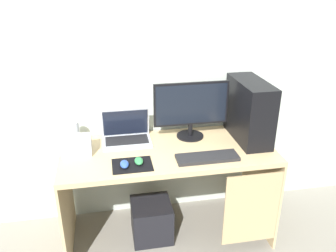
{
  "coord_description": "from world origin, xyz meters",
  "views": [
    {
      "loc": [
        -0.4,
        -2.14,
        1.88
      ],
      "look_at": [
        0.0,
        0.0,
        0.92
      ],
      "focal_mm": 36.98,
      "sensor_mm": 36.0,
      "label": 1
    }
  ],
  "objects_px": {
    "pc_tower": "(249,111)",
    "mouse_right": "(124,164)",
    "speaker": "(75,133)",
    "subwoofer": "(152,220)",
    "keyboard": "(207,157)",
    "monitor": "(191,109)",
    "laptop": "(127,135)",
    "mouse_left": "(139,161)",
    "projector": "(77,145)"
  },
  "relations": [
    {
      "from": "speaker",
      "to": "subwoofer",
      "type": "xyz_separation_m",
      "value": [
        0.52,
        -0.23,
        -0.68
      ]
    },
    {
      "from": "subwoofer",
      "to": "mouse_left",
      "type": "bearing_deg",
      "value": -121.54
    },
    {
      "from": "projector",
      "to": "mouse_left",
      "type": "relative_size",
      "value": 2.08
    },
    {
      "from": "monitor",
      "to": "laptop",
      "type": "height_order",
      "value": "monitor"
    },
    {
      "from": "laptop",
      "to": "speaker",
      "type": "relative_size",
      "value": 2.06
    },
    {
      "from": "speaker",
      "to": "projector",
      "type": "xyz_separation_m",
      "value": [
        0.02,
        -0.16,
        -0.02
      ]
    },
    {
      "from": "pc_tower",
      "to": "mouse_left",
      "type": "height_order",
      "value": "pc_tower"
    },
    {
      "from": "pc_tower",
      "to": "monitor",
      "type": "xyz_separation_m",
      "value": [
        -0.42,
        0.09,
        0.01
      ]
    },
    {
      "from": "monitor",
      "to": "subwoofer",
      "type": "height_order",
      "value": "monitor"
    },
    {
      "from": "monitor",
      "to": "laptop",
      "type": "xyz_separation_m",
      "value": [
        -0.48,
        0.02,
        -0.18
      ]
    },
    {
      "from": "projector",
      "to": "mouse_right",
      "type": "height_order",
      "value": "projector"
    },
    {
      "from": "speaker",
      "to": "mouse_right",
      "type": "relative_size",
      "value": 1.79
    },
    {
      "from": "mouse_left",
      "to": "keyboard",
      "type": "bearing_deg",
      "value": -2.49
    },
    {
      "from": "laptop",
      "to": "mouse_left",
      "type": "height_order",
      "value": "laptop"
    },
    {
      "from": "pc_tower",
      "to": "mouse_right",
      "type": "bearing_deg",
      "value": -164.25
    },
    {
      "from": "monitor",
      "to": "keyboard",
      "type": "distance_m",
      "value": 0.42
    },
    {
      "from": "speaker",
      "to": "keyboard",
      "type": "bearing_deg",
      "value": -24.53
    },
    {
      "from": "laptop",
      "to": "projector",
      "type": "xyz_separation_m",
      "value": [
        -0.35,
        -0.14,
        0.01
      ]
    },
    {
      "from": "pc_tower",
      "to": "monitor",
      "type": "bearing_deg",
      "value": 167.18
    },
    {
      "from": "laptop",
      "to": "subwoofer",
      "type": "relative_size",
      "value": 1.19
    },
    {
      "from": "mouse_right",
      "to": "laptop",
      "type": "bearing_deg",
      "value": 83.6
    },
    {
      "from": "laptop",
      "to": "keyboard",
      "type": "relative_size",
      "value": 0.84
    },
    {
      "from": "projector",
      "to": "subwoofer",
      "type": "height_order",
      "value": "projector"
    },
    {
      "from": "laptop",
      "to": "projector",
      "type": "bearing_deg",
      "value": -158.97
    },
    {
      "from": "monitor",
      "to": "subwoofer",
      "type": "distance_m",
      "value": 0.91
    },
    {
      "from": "mouse_right",
      "to": "monitor",
      "type": "bearing_deg",
      "value": 34.44
    },
    {
      "from": "pc_tower",
      "to": "subwoofer",
      "type": "distance_m",
      "value": 1.11
    },
    {
      "from": "laptop",
      "to": "projector",
      "type": "distance_m",
      "value": 0.38
    },
    {
      "from": "pc_tower",
      "to": "projector",
      "type": "xyz_separation_m",
      "value": [
        -1.25,
        -0.02,
        -0.16
      ]
    },
    {
      "from": "projector",
      "to": "laptop",
      "type": "bearing_deg",
      "value": 21.03
    },
    {
      "from": "keyboard",
      "to": "speaker",
      "type": "bearing_deg",
      "value": 155.47
    },
    {
      "from": "monitor",
      "to": "laptop",
      "type": "bearing_deg",
      "value": 177.19
    },
    {
      "from": "subwoofer",
      "to": "monitor",
      "type": "bearing_deg",
      "value": 28.48
    },
    {
      "from": "keyboard",
      "to": "mouse_left",
      "type": "bearing_deg",
      "value": 177.51
    },
    {
      "from": "speaker",
      "to": "mouse_left",
      "type": "height_order",
      "value": "speaker"
    },
    {
      "from": "speaker",
      "to": "mouse_left",
      "type": "bearing_deg",
      "value": -42.11
    },
    {
      "from": "keyboard",
      "to": "mouse_right",
      "type": "distance_m",
      "value": 0.55
    },
    {
      "from": "pc_tower",
      "to": "keyboard",
      "type": "relative_size",
      "value": 1.18
    },
    {
      "from": "pc_tower",
      "to": "laptop",
      "type": "bearing_deg",
      "value": 172.49
    },
    {
      "from": "speaker",
      "to": "mouse_right",
      "type": "bearing_deg",
      "value": -51.14
    },
    {
      "from": "monitor",
      "to": "pc_tower",
      "type": "bearing_deg",
      "value": -12.82
    },
    {
      "from": "keyboard",
      "to": "subwoofer",
      "type": "relative_size",
      "value": 1.41
    },
    {
      "from": "projector",
      "to": "mouse_left",
      "type": "distance_m",
      "value": 0.46
    },
    {
      "from": "mouse_right",
      "to": "subwoofer",
      "type": "xyz_separation_m",
      "value": [
        0.19,
        0.18,
        -0.61
      ]
    },
    {
      "from": "keyboard",
      "to": "laptop",
      "type": "bearing_deg",
      "value": 143.5
    },
    {
      "from": "keyboard",
      "to": "pc_tower",
      "type": "bearing_deg",
      "value": 34.01
    },
    {
      "from": "subwoofer",
      "to": "projector",
      "type": "bearing_deg",
      "value": 171.92
    },
    {
      "from": "keyboard",
      "to": "mouse_left",
      "type": "distance_m",
      "value": 0.46
    },
    {
      "from": "monitor",
      "to": "laptop",
      "type": "relative_size",
      "value": 1.58
    },
    {
      "from": "laptop",
      "to": "mouse_right",
      "type": "distance_m",
      "value": 0.39
    }
  ]
}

